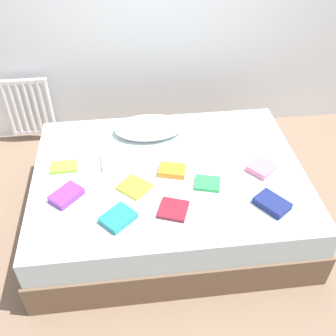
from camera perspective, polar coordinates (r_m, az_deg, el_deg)
The scene contains 14 objects.
ground_plane at distance 3.21m, azimuth 0.11°, elevation -7.10°, with size 8.00×8.00×0.00m, color #7F6651.
bed at distance 3.03m, azimuth 0.11°, elevation -3.96°, with size 2.00×1.50×0.50m.
radiator at distance 4.00m, azimuth -19.57°, elevation 8.27°, with size 0.43×0.04×0.59m.
pillow at distance 3.20m, azimuth -2.83°, elevation 5.91°, with size 0.56×0.36×0.10m, color white.
textbook_orange at distance 2.82m, azimuth 0.62°, elevation -0.36°, with size 0.19×0.13×0.05m, color orange.
textbook_green at distance 2.75m, azimuth 5.76°, elevation -2.24°, with size 0.18×0.15×0.02m, color green.
textbook_maroon at distance 2.55m, azimuth 0.78°, elevation -6.07°, with size 0.18×0.18×0.03m, color maroon.
textbook_pink at distance 2.92m, azimuth 13.44°, elevation 0.02°, with size 0.17×0.16×0.05m, color pink.
textbook_white at distance 2.94m, azimuth -7.65°, elevation 1.02°, with size 0.20×0.18×0.04m, color white.
textbook_purple at distance 2.72m, azimuth -14.56°, elevation -3.85°, with size 0.21×0.14×0.05m, color purple.
textbook_teal at distance 2.51m, azimuth -7.27°, elevation -7.21°, with size 0.20×0.16×0.04m, color teal.
textbook_lime at distance 2.97m, azimuth -14.89°, elevation 0.16°, with size 0.19×0.13×0.02m, color #8CC638.
textbook_yellow at distance 2.72m, azimuth -4.90°, elevation -2.75°, with size 0.20×0.18×0.02m, color yellow.
textbook_navy at distance 2.67m, azimuth 14.91°, elevation -5.01°, with size 0.22×0.15×0.05m, color navy.
Camera 1 is at (-0.26, -2.14, 2.37)m, focal length 41.87 mm.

